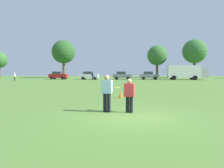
# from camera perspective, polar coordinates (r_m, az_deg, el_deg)

# --- Properties ---
(ground_plane) EXTENTS (153.54, 153.54, 0.00)m
(ground_plane) POSITION_cam_1_polar(r_m,az_deg,el_deg) (9.18, 5.57, -8.72)
(ground_plane) COLOR #517A33
(player_thrower) EXTENTS (0.53, 0.37, 1.76)m
(player_thrower) POSITION_cam_1_polar(r_m,az_deg,el_deg) (9.99, -1.40, -1.94)
(player_thrower) COLOR black
(player_thrower) RESTS_ON ground
(player_defender) EXTENTS (0.52, 0.38, 1.59)m
(player_defender) POSITION_cam_1_polar(r_m,az_deg,el_deg) (9.93, 4.67, -2.59)
(player_defender) COLOR black
(player_defender) RESTS_ON ground
(frisbee) EXTENTS (0.27, 0.27, 0.05)m
(frisbee) POSITION_cam_1_polar(r_m,az_deg,el_deg) (10.19, 1.41, -0.97)
(frisbee) COLOR yellow
(traffic_cone) EXTENTS (0.32, 0.32, 0.48)m
(traffic_cone) POSITION_cam_1_polar(r_m,az_deg,el_deg) (15.40, 2.33, -2.88)
(traffic_cone) COLOR #D8590C
(traffic_cone) RESTS_ON ground
(parked_car_near_left) EXTENTS (4.27, 2.36, 1.82)m
(parked_car_near_left) POSITION_cam_1_polar(r_m,az_deg,el_deg) (51.49, -14.20, 2.27)
(parked_car_near_left) COLOR maroon
(parked_car_near_left) RESTS_ON ground
(parked_car_mid_left) EXTENTS (4.27, 2.36, 1.82)m
(parked_car_mid_left) POSITION_cam_1_polar(r_m,az_deg,el_deg) (48.80, -6.14, 2.29)
(parked_car_mid_left) COLOR silver
(parked_car_mid_left) RESTS_ON ground
(parked_car_center) EXTENTS (4.27, 2.36, 1.82)m
(parked_car_center) POSITION_cam_1_polar(r_m,az_deg,el_deg) (48.23, 2.75, 2.30)
(parked_car_center) COLOR slate
(parked_car_center) RESTS_ON ground
(parked_car_mid_right) EXTENTS (4.27, 2.36, 1.82)m
(parked_car_mid_right) POSITION_cam_1_polar(r_m,az_deg,el_deg) (48.79, 9.86, 2.26)
(parked_car_mid_right) COLOR slate
(parked_car_mid_right) RESTS_ON ground
(box_truck) EXTENTS (8.60, 3.25, 3.18)m
(box_truck) POSITION_cam_1_polar(r_m,az_deg,el_deg) (49.72, 19.24, 3.09)
(box_truck) COLOR white
(box_truck) RESTS_ON ground
(bystander_sideline_watcher) EXTENTS (0.49, 0.50, 1.62)m
(bystander_sideline_watcher) POSITION_cam_1_polar(r_m,az_deg,el_deg) (46.84, -24.65, 1.93)
(bystander_sideline_watcher) COLOR #1E234C
(bystander_sideline_watcher) RESTS_ON ground
(bystander_far_jogger) EXTENTS (0.54, 0.49, 1.72)m
(bystander_far_jogger) POSITION_cam_1_polar(r_m,az_deg,el_deg) (45.26, -5.20, 2.26)
(bystander_far_jogger) COLOR #4C4C51
(bystander_far_jogger) RESTS_ON ground
(tree_west_maple) EXTENTS (6.56, 6.56, 10.67)m
(tree_west_maple) POSITION_cam_1_polar(r_m,az_deg,el_deg) (62.68, -12.87, 8.36)
(tree_west_maple) COLOR brown
(tree_west_maple) RESTS_ON ground
(tree_center_elm) EXTENTS (5.68, 5.68, 9.23)m
(tree_center_elm) POSITION_cam_1_polar(r_m,az_deg,el_deg) (62.51, 12.02, 7.47)
(tree_center_elm) COLOR brown
(tree_center_elm) RESTS_ON ground
(tree_east_birch) EXTENTS (6.49, 6.49, 10.55)m
(tree_east_birch) POSITION_cam_1_polar(r_m,az_deg,el_deg) (62.56, 21.26, 8.14)
(tree_east_birch) COLOR brown
(tree_east_birch) RESTS_ON ground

